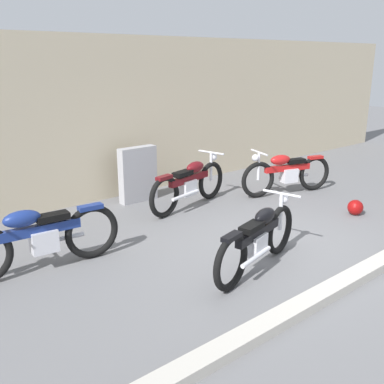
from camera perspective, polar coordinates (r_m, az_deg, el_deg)
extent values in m
plane|color=slate|center=(6.68, 10.35, -7.13)|extent=(40.00, 40.00, 0.00)
cube|color=beige|center=(9.11, -8.09, 9.53)|extent=(18.00, 0.30, 3.10)
cube|color=#B7B2A8|center=(6.00, 20.11, -10.20)|extent=(18.00, 0.24, 0.12)
cube|color=#9E9EA3|center=(8.61, -6.95, 2.25)|extent=(0.76, 0.20, 1.07)
sphere|color=maroon|center=(8.41, 20.20, -1.86)|extent=(0.27, 0.27, 0.27)
torus|color=black|center=(8.90, 8.46, 1.56)|extent=(0.73, 0.30, 0.73)
torus|color=black|center=(9.65, 15.39, 2.33)|extent=(0.73, 0.30, 0.73)
cube|color=silver|center=(9.28, 12.33, 2.11)|extent=(0.37, 0.29, 0.28)
cube|color=#B21919|center=(9.21, 12.13, 3.05)|extent=(1.01, 0.40, 0.12)
ellipsoid|color=#B21919|center=(9.07, 11.26, 4.06)|extent=(0.48, 0.32, 0.20)
cube|color=black|center=(9.29, 13.11, 3.92)|extent=(0.44, 0.29, 0.08)
cube|color=#B21919|center=(9.57, 15.55, 4.31)|extent=(0.34, 0.21, 0.06)
cylinder|color=silver|center=(8.83, 8.53, 3.29)|extent=(0.06, 0.06, 0.55)
cylinder|color=silver|center=(8.77, 8.61, 5.04)|extent=(0.21, 0.57, 0.04)
sphere|color=silver|center=(8.75, 8.13, 4.36)|extent=(0.14, 0.14, 0.14)
cylinder|color=silver|center=(9.51, 12.89, 1.98)|extent=(0.69, 0.27, 0.06)
torus|color=black|center=(6.42, 11.16, -4.76)|extent=(0.71, 0.25, 0.71)
torus|color=black|center=(5.36, 5.02, -8.99)|extent=(0.71, 0.25, 0.71)
cube|color=silver|center=(5.83, 8.16, -6.67)|extent=(0.35, 0.26, 0.27)
cube|color=black|center=(5.81, 8.45, -5.11)|extent=(0.99, 0.33, 0.12)
ellipsoid|color=black|center=(5.89, 9.33, -3.02)|extent=(0.46, 0.29, 0.19)
cube|color=black|center=(5.62, 7.66, -4.47)|extent=(0.42, 0.26, 0.08)
cube|color=black|center=(5.22, 5.11, -5.73)|extent=(0.33, 0.19, 0.06)
cylinder|color=silver|center=(6.33, 11.29, -2.51)|extent=(0.05, 0.05, 0.53)
cylinder|color=silver|center=(6.25, 11.43, -0.20)|extent=(0.17, 0.55, 0.03)
sphere|color=silver|center=(6.34, 11.68, -0.88)|extent=(0.14, 0.14, 0.14)
cylinder|color=silver|center=(5.65, 8.23, -8.22)|extent=(0.67, 0.22, 0.06)
torus|color=black|center=(8.75, 2.42, 1.50)|extent=(0.75, 0.24, 0.74)
torus|color=black|center=(7.72, -3.55, -0.62)|extent=(0.75, 0.24, 0.74)
cube|color=silver|center=(8.18, -0.60, 0.56)|extent=(0.36, 0.27, 0.28)
cube|color=#590F14|center=(8.17, -0.38, 1.74)|extent=(1.04, 0.32, 0.12)
ellipsoid|color=#590F14|center=(8.27, 0.41, 3.22)|extent=(0.48, 0.29, 0.20)
cube|color=black|center=(8.00, -1.20, 2.38)|extent=(0.44, 0.26, 0.08)
cube|color=#590F14|center=(7.62, -3.59, 1.86)|extent=(0.34, 0.19, 0.06)
cylinder|color=silver|center=(8.68, 2.45, 3.28)|extent=(0.06, 0.06, 0.56)
cylinder|color=silver|center=(8.62, 2.47, 5.09)|extent=(0.16, 0.58, 0.04)
sphere|color=silver|center=(8.71, 2.78, 4.52)|extent=(0.14, 0.14, 0.14)
cylinder|color=silver|center=(7.97, -0.82, -0.40)|extent=(0.71, 0.21, 0.06)
torus|color=black|center=(6.30, -12.68, -4.99)|extent=(0.77, 0.16, 0.77)
cube|color=silver|center=(6.10, -18.44, -5.98)|extent=(0.35, 0.24, 0.29)
cube|color=navy|center=(6.03, -19.06, -4.60)|extent=(1.09, 0.20, 0.13)
ellipsoid|color=navy|center=(5.92, -20.99, -3.22)|extent=(0.48, 0.25, 0.21)
cube|color=black|center=(6.03, -17.46, -3.05)|extent=(0.44, 0.23, 0.08)
cube|color=navy|center=(6.18, -12.89, -1.91)|extent=(0.35, 0.16, 0.06)
cylinder|color=silver|center=(6.30, -16.87, -5.85)|extent=(0.74, 0.13, 0.06)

